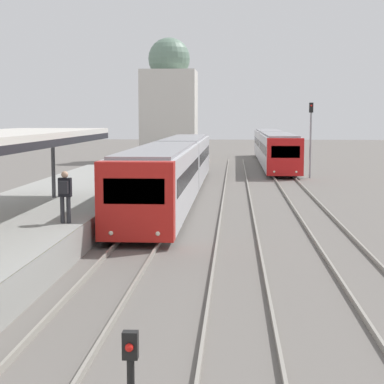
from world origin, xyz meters
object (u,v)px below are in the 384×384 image
at_px(person_on_platform, 65,193).
at_px(signal_mast_far, 311,131).
at_px(train_near, 175,166).
at_px(signal_post_near, 131,379).
at_px(train_far, 273,146).

relative_size(person_on_platform, signal_mast_far, 0.31).
relative_size(train_near, signal_post_near, 17.49).
bearing_deg(signal_post_near, person_on_platform, 108.62).
height_order(train_near, signal_mast_far, signal_mast_far).
xyz_separation_m(person_on_platform, train_near, (2.08, 15.43, -0.31)).
xyz_separation_m(signal_post_near, signal_mast_far, (6.72, 38.54, 2.32)).
bearing_deg(person_on_platform, signal_post_near, -71.38).
relative_size(signal_post_near, signal_mast_far, 0.31).
bearing_deg(train_far, signal_mast_far, -81.86).
bearing_deg(person_on_platform, train_near, 82.32).
distance_m(train_near, signal_post_near, 27.52).
distance_m(person_on_platform, signal_mast_far, 28.66).
xyz_separation_m(train_far, signal_post_near, (-4.85, -51.60, -0.64)).
xyz_separation_m(person_on_platform, signal_mast_far, (10.77, 26.53, 1.36)).
bearing_deg(train_far, signal_post_near, -95.37).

